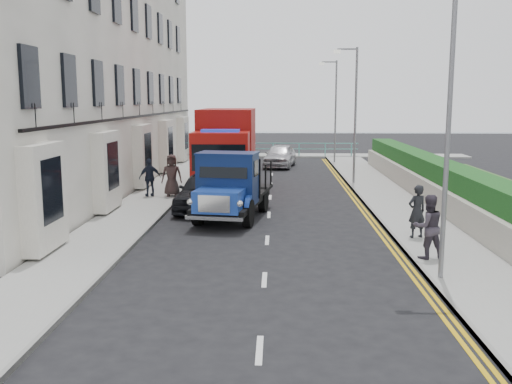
# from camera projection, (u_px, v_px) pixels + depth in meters

# --- Properties ---
(ground) EXTENTS (120.00, 120.00, 0.00)m
(ground) POSITION_uv_depth(u_px,v_px,m) (266.00, 258.00, 16.05)
(ground) COLOR black
(ground) RESTS_ON ground
(pavement_west) EXTENTS (2.40, 38.00, 0.12)m
(pavement_west) POSITION_uv_depth(u_px,v_px,m) (152.00, 199.00, 25.11)
(pavement_west) COLOR gray
(pavement_west) RESTS_ON ground
(pavement_east) EXTENTS (2.60, 38.00, 0.12)m
(pavement_east) POSITION_uv_depth(u_px,v_px,m) (392.00, 201.00, 24.73)
(pavement_east) COLOR gray
(pavement_east) RESTS_ON ground
(promenade) EXTENTS (30.00, 2.50, 0.12)m
(promenade) POSITION_uv_depth(u_px,v_px,m) (273.00, 155.00, 44.64)
(promenade) COLOR gray
(promenade) RESTS_ON ground
(sea_plane) EXTENTS (120.00, 120.00, 0.00)m
(sea_plane) POSITION_uv_depth(u_px,v_px,m) (275.00, 133.00, 75.23)
(sea_plane) COLOR slate
(sea_plane) RESTS_ON ground
(terrace_west) EXTENTS (6.31, 30.20, 14.25)m
(terrace_west) POSITION_uv_depth(u_px,v_px,m) (79.00, 43.00, 28.06)
(terrace_west) COLOR white
(terrace_west) RESTS_ON ground
(garden_east) EXTENTS (1.45, 28.00, 1.75)m
(garden_east) POSITION_uv_depth(u_px,v_px,m) (437.00, 182.00, 24.52)
(garden_east) COLOR #B2AD9E
(garden_east) RESTS_ON ground
(seafront_railing) EXTENTS (13.00, 0.08, 1.11)m
(seafront_railing) POSITION_uv_depth(u_px,v_px,m) (273.00, 150.00, 43.77)
(seafront_railing) COLOR #59B2A5
(seafront_railing) RESTS_ON ground
(lamp_near) EXTENTS (1.23, 0.18, 7.00)m
(lamp_near) POSITION_uv_depth(u_px,v_px,m) (444.00, 117.00, 13.28)
(lamp_near) COLOR slate
(lamp_near) RESTS_ON ground
(lamp_mid) EXTENTS (1.23, 0.18, 7.00)m
(lamp_mid) POSITION_uv_depth(u_px,v_px,m) (353.00, 107.00, 29.07)
(lamp_mid) COLOR slate
(lamp_mid) RESTS_ON ground
(lamp_far) EXTENTS (1.23, 0.18, 7.00)m
(lamp_far) POSITION_uv_depth(u_px,v_px,m) (334.00, 105.00, 38.93)
(lamp_far) COLOR slate
(lamp_far) RESTS_ON ground
(bedford_lorry) EXTENTS (2.84, 5.50, 2.50)m
(bedford_lorry) POSITION_uv_depth(u_px,v_px,m) (229.00, 190.00, 20.68)
(bedford_lorry) COLOR black
(bedford_lorry) RESTS_ON ground
(red_lorry) EXTENTS (2.60, 7.52, 3.93)m
(red_lorry) POSITION_uv_depth(u_px,v_px,m) (227.00, 147.00, 27.92)
(red_lorry) COLOR black
(red_lorry) RESTS_ON ground
(parked_car_front) EXTENTS (2.28, 4.69, 1.54)m
(parked_car_front) POSITION_uv_depth(u_px,v_px,m) (205.00, 191.00, 22.92)
(parked_car_front) COLOR black
(parked_car_front) RESTS_ON ground
(parked_car_mid) EXTENTS (1.75, 4.71, 1.54)m
(parked_car_mid) POSITION_uv_depth(u_px,v_px,m) (213.00, 178.00, 26.76)
(parked_car_mid) COLOR #5FB6CC
(parked_car_mid) RESTS_ON ground
(parked_car_rear) EXTENTS (2.43, 4.81, 1.34)m
(parked_car_rear) POSITION_uv_depth(u_px,v_px,m) (214.00, 177.00, 27.88)
(parked_car_rear) COLOR #A2A3A7
(parked_car_rear) RESTS_ON ground
(seafront_car_left) EXTENTS (4.52, 6.32, 1.60)m
(seafront_car_left) POSITION_uv_depth(u_px,v_px,m) (226.00, 148.00, 42.68)
(seafront_car_left) COLOR black
(seafront_car_left) RESTS_ON ground
(seafront_car_right) EXTENTS (2.45, 4.65, 1.51)m
(seafront_car_right) POSITION_uv_depth(u_px,v_px,m) (280.00, 156.00, 37.43)
(seafront_car_right) COLOR #B6B5BA
(seafront_car_right) RESTS_ON ground
(pedestrian_east_near) EXTENTS (0.71, 0.59, 1.67)m
(pedestrian_east_near) POSITION_uv_depth(u_px,v_px,m) (417.00, 211.00, 17.78)
(pedestrian_east_near) COLOR black
(pedestrian_east_near) RESTS_ON pavement_east
(pedestrian_east_far) EXTENTS (0.97, 0.82, 1.76)m
(pedestrian_east_far) POSITION_uv_depth(u_px,v_px,m) (428.00, 227.00, 15.43)
(pedestrian_east_far) COLOR #3A333E
(pedestrian_east_far) RESTS_ON pavement_east
(pedestrian_west_near) EXTENTS (1.06, 0.85, 1.69)m
(pedestrian_west_near) POSITION_uv_depth(u_px,v_px,m) (150.00, 177.00, 25.38)
(pedestrian_west_near) COLOR #191F2D
(pedestrian_west_near) RESTS_ON pavement_west
(pedestrian_west_far) EXTENTS (0.99, 0.71, 1.87)m
(pedestrian_west_far) POSITION_uv_depth(u_px,v_px,m) (172.00, 175.00, 25.43)
(pedestrian_west_far) COLOR #362827
(pedestrian_west_far) RESTS_ON pavement_west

